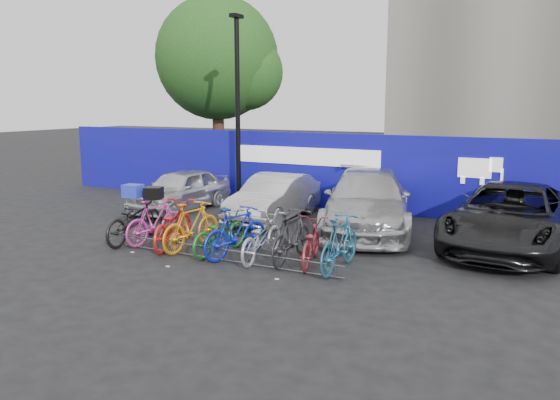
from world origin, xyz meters
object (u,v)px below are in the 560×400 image
Objects in this scene: car_1 at (274,198)px; car_3 at (510,217)px; bike_rack at (221,254)px; bike_8 at (310,243)px; bike_7 at (292,236)px; car_0 at (180,190)px; car_2 at (367,201)px; bike_0 at (134,220)px; tree at (222,61)px; bike_9 at (340,243)px; bike_3 at (192,226)px; lamppost at (238,105)px; bike_6 at (261,238)px; bike_1 at (155,221)px; bike_2 at (173,225)px; bike_4 at (220,233)px; bike_5 at (236,232)px.

car_3 is at bearing -4.27° from car_1.
bike_8 is at bearing 21.25° from bike_rack.
car_1 reaches higher than bike_7.
bike_8 is (1.77, 0.69, 0.31)m from bike_rack.
car_2 reaches higher than car_0.
car_3 reaches higher than bike_0.
car_1 is (5.84, -6.40, -4.42)m from tree.
tree is at bearing -46.22° from bike_9.
bike_0 is at bearing 2.23° from bike_7.
lamppost is at bearing -62.74° from bike_3.
car_1 is 2.11× the size of bike_7.
bike_6 is (3.50, 0.05, -0.06)m from bike_0.
car_3 is at bearing -148.09° from bike_1.
bike_8 is at bearing -106.83° from car_2.
lamppost is at bearing 140.35° from car_1.
bike_2 is (-0.74, -3.75, -0.12)m from car_1.
bike_2 reaches higher than bike_8.
lamppost is 7.50m from bike_7.
tree is 11.82m from bike_0.
car_1 is 2.78m from car_2.
bike_1 reaches higher than bike_6.
bike_1 is at bearing -13.12° from bike_8.
bike_0 reaches higher than bike_4.
lamppost is 8.30m from bike_9.
bike_5 is at bearing 9.78° from bike_7.
car_2 is at bearing -36.55° from tree.
bike_7 is at bearing -169.38° from bike_3.
car_2 reaches higher than bike_0.
bike_4 is at bearing 166.01° from bike_2.
bike_7 is at bearing -50.86° from tree.
lamppost is at bearing -72.41° from bike_1.
bike_7 is 0.99× the size of bike_9.
bike_8 is at bearing 168.71° from bike_2.
car_2 is at bearing -100.05° from bike_5.
bike_8 is (2.90, 0.18, -0.09)m from bike_3.
bike_2 is at bearing 163.08° from bike_rack.
car_0 is at bearing 135.31° from bike_rack.
car_1 is 3.89m from bike_1.
bike_9 reaches higher than bike_2.
car_2 is at bearing -78.97° from bike_9.
car_0 reaches higher than bike_rack.
bike_6 is 1.04× the size of bike_8.
bike_1 is (0.92, -5.39, -2.73)m from lamppost.
car_0 reaches higher than bike_5.
bike_8 reaches higher than bike_rack.
bike_1 is (-4.12, -3.67, -0.24)m from car_2.
bike_7 is 1.04× the size of bike_8.
car_1 is at bearing -102.28° from bike_1.
bike_4 is at bearing -62.71° from lamppost.
car_1 reaches higher than bike_2.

